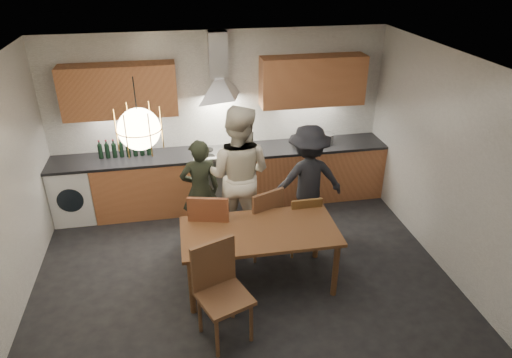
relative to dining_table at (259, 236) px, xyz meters
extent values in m
plane|color=black|center=(-0.18, 0.00, -0.67)|extent=(5.00, 5.00, 0.00)
cube|color=white|center=(-0.18, 2.25, 0.63)|extent=(5.00, 0.02, 2.60)
cube|color=white|center=(-0.18, -2.25, 0.63)|extent=(5.00, 0.02, 2.60)
cube|color=white|center=(2.32, 0.00, 0.63)|extent=(0.02, 4.50, 2.60)
cube|color=silver|center=(-0.18, 0.00, 1.93)|extent=(5.00, 4.50, 0.02)
cube|color=#CF804F|center=(-1.36, 1.95, -0.24)|extent=(1.45, 0.60, 0.86)
cube|color=#CF804F|center=(1.29, 1.95, -0.24)|extent=(2.05, 0.60, 0.86)
cube|color=white|center=(-2.38, 1.95, -0.24)|extent=(0.58, 0.58, 0.85)
cube|color=black|center=(-1.66, 1.95, 0.21)|extent=(2.05, 0.62, 0.04)
cube|color=black|center=(1.29, 1.95, 0.21)|extent=(2.05, 0.62, 0.04)
cube|color=silver|center=(-0.18, 1.95, -0.27)|extent=(0.90, 0.60, 0.80)
cube|color=black|center=(-0.18, 1.66, -0.29)|extent=(0.78, 0.02, 0.42)
cube|color=slate|center=(-0.18, 1.95, 0.17)|extent=(0.90, 0.60, 0.08)
cube|color=silver|center=(-0.18, 1.69, 0.23)|extent=(0.90, 0.08, 0.04)
cube|color=#C87C4C|center=(-1.56, 2.07, 1.19)|extent=(1.55, 0.35, 0.72)
cube|color=#C87C4C|center=(1.19, 2.07, 1.19)|extent=(1.55, 0.35, 0.72)
cube|color=silver|center=(-0.18, 2.12, 1.62)|extent=(0.26, 0.22, 0.62)
cylinder|color=black|center=(-1.18, -0.10, 1.68)|extent=(0.01, 0.01, 0.50)
sphere|color=#FFE0A5|center=(-1.18, -0.10, 1.43)|extent=(0.40, 0.40, 0.40)
torus|color=gold|center=(-1.18, -0.10, 1.43)|extent=(0.43, 0.43, 0.01)
cube|color=brown|center=(0.00, 0.00, 0.07)|extent=(1.79, 0.91, 0.04)
cylinder|color=brown|center=(-0.82, -0.36, -0.31)|extent=(0.07, 0.07, 0.71)
cylinder|color=brown|center=(-0.81, 0.37, -0.31)|extent=(0.07, 0.07, 0.71)
cylinder|color=brown|center=(0.81, -0.37, -0.31)|extent=(0.07, 0.07, 0.71)
cylinder|color=brown|center=(0.82, 0.36, -0.31)|extent=(0.07, 0.07, 0.71)
cube|color=brown|center=(-0.50, 0.50, -0.15)|extent=(0.58, 0.58, 0.05)
cube|color=brown|center=(-0.55, 0.29, 0.13)|extent=(0.48, 0.16, 0.53)
cylinder|color=brown|center=(-0.26, 0.64, -0.42)|extent=(0.04, 0.04, 0.49)
cylinder|color=brown|center=(-0.36, 0.27, -0.42)|extent=(0.04, 0.04, 0.49)
cylinder|color=brown|center=(-0.64, 0.74, -0.42)|extent=(0.04, 0.04, 0.49)
cylinder|color=brown|center=(-0.74, 0.36, -0.42)|extent=(0.04, 0.04, 0.49)
cube|color=brown|center=(0.11, 0.62, -0.19)|extent=(0.58, 0.58, 0.04)
cube|color=brown|center=(0.19, 0.44, 0.08)|extent=(0.43, 0.21, 0.49)
cylinder|color=brown|center=(0.21, 0.86, -0.44)|extent=(0.04, 0.04, 0.46)
cylinder|color=brown|center=(0.35, 0.52, -0.44)|extent=(0.04, 0.04, 0.46)
cylinder|color=brown|center=(-0.12, 0.72, -0.44)|extent=(0.04, 0.04, 0.46)
cylinder|color=brown|center=(0.02, 0.38, -0.44)|extent=(0.04, 0.04, 0.46)
cube|color=brown|center=(0.67, 0.55, -0.25)|extent=(0.39, 0.39, 0.04)
cube|color=brown|center=(0.67, 0.38, -0.02)|extent=(0.39, 0.04, 0.43)
cylinder|color=brown|center=(0.82, 0.71, -0.47)|extent=(0.03, 0.03, 0.40)
cylinder|color=brown|center=(0.83, 0.40, -0.47)|extent=(0.03, 0.03, 0.40)
cylinder|color=brown|center=(0.51, 0.71, -0.47)|extent=(0.03, 0.03, 0.40)
cylinder|color=brown|center=(0.51, 0.39, -0.47)|extent=(0.03, 0.03, 0.40)
cube|color=brown|center=(-0.51, -0.77, -0.15)|extent=(0.62, 0.62, 0.05)
cube|color=brown|center=(-0.59, -0.57, 0.13)|extent=(0.46, 0.22, 0.52)
cylinder|color=brown|center=(-0.62, -1.03, -0.42)|extent=(0.04, 0.04, 0.49)
cylinder|color=brown|center=(-0.76, -0.66, -0.42)|extent=(0.04, 0.04, 0.49)
cylinder|color=brown|center=(-0.26, -0.89, -0.42)|extent=(0.04, 0.04, 0.49)
cylinder|color=brown|center=(-0.40, -0.52, -0.42)|extent=(0.04, 0.04, 0.49)
imported|color=black|center=(-0.59, 1.14, 0.05)|extent=(0.55, 0.39, 1.44)
imported|color=beige|center=(-0.08, 1.05, 0.28)|extent=(1.13, 1.02, 1.89)
imported|color=black|center=(0.87, 1.04, 0.12)|extent=(1.02, 0.60, 1.56)
imported|color=#ABAAAE|center=(1.04, 1.91, 0.27)|extent=(0.40, 0.40, 0.08)
cylinder|color=silver|center=(1.43, 1.95, 0.31)|extent=(0.25, 0.25, 0.15)
camera|label=1|loc=(-0.84, -4.26, 2.99)|focal=32.00mm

